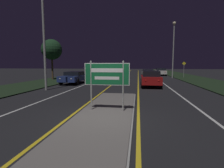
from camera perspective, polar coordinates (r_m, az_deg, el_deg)
ground_plane at (r=7.11m, az=-2.75°, el=-10.90°), size 160.00×160.00×0.00m
median_island at (r=7.82m, az=-1.65°, el=-8.97°), size 2.37×9.41×0.10m
verge_left at (r=28.85m, az=-13.59°, el=2.07°), size 5.00×100.00×0.08m
verge_right at (r=27.95m, az=25.47°, el=1.50°), size 5.00×100.00×0.08m
centre_line_yellow_left at (r=31.84m, az=3.61°, el=2.55°), size 0.12×70.00×0.01m
centre_line_yellow_right at (r=31.72m, az=8.56°, el=2.48°), size 0.12×70.00×0.01m
lane_line_white_left at (r=32.20m, az=-1.41°, el=2.61°), size 0.12×70.00×0.01m
lane_line_white_right at (r=31.85m, az=13.66°, el=2.39°), size 0.12×70.00×0.01m
edge_line_white_left at (r=32.85m, az=-6.58°, el=2.64°), size 0.10×70.00×0.01m
edge_line_white_right at (r=32.26m, az=18.97°, el=2.27°), size 0.10×70.00×0.01m
highway_sign at (r=7.55m, az=-1.69°, el=2.55°), size 1.96×0.07×2.17m
streetlight_left_near at (r=15.84m, az=-21.58°, el=19.89°), size 0.57×0.57×8.83m
streetlight_right_near at (r=29.27m, az=19.47°, el=12.55°), size 0.49×0.49×8.63m
car_receding_0 at (r=17.08m, az=12.47°, el=1.83°), size 1.88×4.20×1.52m
car_receding_1 at (r=27.45m, az=11.56°, el=3.37°), size 1.84×4.59×1.39m
car_receding_2 at (r=35.43m, az=15.52°, el=3.95°), size 1.97×4.78×1.42m
car_approaching_0 at (r=19.96m, az=-12.24°, el=2.26°), size 2.01×4.70×1.33m
car_approaching_1 at (r=31.39m, az=-4.88°, el=3.78°), size 2.03×4.07×1.32m
warning_sign at (r=30.47m, az=22.41°, el=4.89°), size 0.60×0.06×2.50m
roadside_palm_left at (r=25.35m, az=-19.10°, el=10.52°), size 2.75×2.75×5.42m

